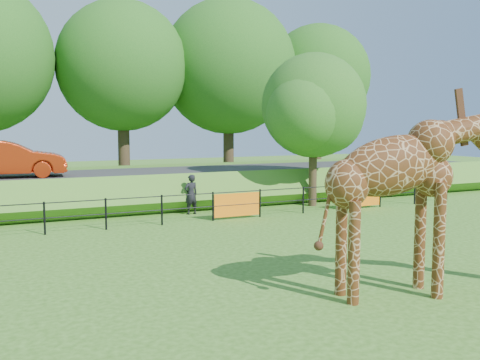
{
  "coord_description": "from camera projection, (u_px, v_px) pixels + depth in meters",
  "views": [
    {
      "loc": [
        -5.69,
        -10.39,
        3.58
      ],
      "look_at": [
        1.01,
        3.59,
        2.0
      ],
      "focal_mm": 40.0,
      "sensor_mm": 36.0,
      "label": 1
    }
  ],
  "objects": [
    {
      "name": "ground",
      "position": [
        268.0,
        284.0,
        12.13
      ],
      "size": [
        90.0,
        90.0,
        0.0
      ],
      "primitive_type": "plane",
      "color": "#356419",
      "rests_on": "ground"
    },
    {
      "name": "giraffe",
      "position": [
        437.0,
        204.0,
        11.34
      ],
      "size": [
        5.5,
        2.13,
        3.87
      ],
      "primitive_type": null,
      "rotation": [
        0.0,
        0.0,
        -0.22
      ],
      "color": "#522910",
      "rests_on": "ground"
    },
    {
      "name": "perimeter_fence",
      "position": [
        162.0,
        210.0,
        19.25
      ],
      "size": [
        28.07,
        0.1,
        1.1
      ],
      "primitive_type": null,
      "color": "black",
      "rests_on": "ground"
    },
    {
      "name": "embankment",
      "position": [
        115.0,
        186.0,
        25.97
      ],
      "size": [
        40.0,
        9.0,
        1.3
      ],
      "primitive_type": "cube",
      "color": "#356419",
      "rests_on": "ground"
    },
    {
      "name": "road",
      "position": [
        122.0,
        174.0,
        24.55
      ],
      "size": [
        40.0,
        5.0,
        0.12
      ],
      "primitive_type": "cube",
      "color": "#2D2D2F",
      "rests_on": "embankment"
    },
    {
      "name": "car_red",
      "position": [
        8.0,
        159.0,
        22.18
      ],
      "size": [
        4.77,
        1.99,
        1.53
      ],
      "primitive_type": "imported",
      "rotation": [
        0.0,
        0.0,
        1.49
      ],
      "color": "#AB2A0C",
      "rests_on": "road"
    },
    {
      "name": "visitor",
      "position": [
        191.0,
        194.0,
        21.61
      ],
      "size": [
        0.64,
        0.47,
        1.62
      ],
      "primitive_type": "imported",
      "rotation": [
        0.0,
        0.0,
        3.3
      ],
      "color": "black",
      "rests_on": "ground"
    },
    {
      "name": "tree_east",
      "position": [
        315.0,
        110.0,
        23.61
      ],
      "size": [
        5.4,
        4.71,
        6.76
      ],
      "color": "#342617",
      "rests_on": "ground"
    },
    {
      "name": "bg_tree_line",
      "position": [
        120.0,
        65.0,
        31.95
      ],
      "size": [
        37.3,
        8.8,
        11.82
      ],
      "color": "#342617",
      "rests_on": "ground"
    }
  ]
}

